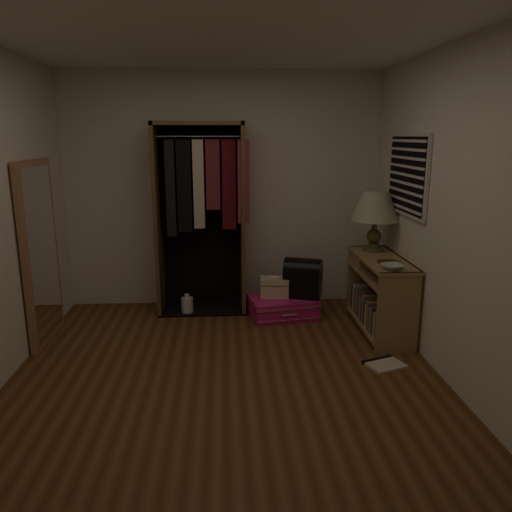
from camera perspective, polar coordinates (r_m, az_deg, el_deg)
name	(u,v)px	position (r m, az deg, el deg)	size (l,w,h in m)	color
ground	(226,382)	(4.09, -3.44, -14.22)	(4.00, 4.00, 0.00)	#553418
room_walls	(233,193)	(3.69, -2.59, 7.23)	(3.52, 4.02, 2.60)	silver
console_bookshelf	(379,292)	(5.14, 13.84, -3.96)	(0.42, 1.12, 0.75)	#987649
open_wardrobe	(202,202)	(5.44, -6.15, 6.18)	(1.00, 0.50, 2.05)	brown
floor_mirror	(40,253)	(5.04, -23.41, 0.34)	(0.06, 0.80, 1.70)	#A1704E
pink_suitcase	(282,307)	(5.41, 3.03, -5.85)	(0.78, 0.62, 0.22)	#C9186D
train_case	(275,287)	(5.38, 2.14, -3.56)	(0.32, 0.24, 0.22)	#C5B996
black_bag	(303,277)	(5.37, 5.38, -2.39)	(0.45, 0.37, 0.42)	black
table_lamp	(375,207)	(5.22, 13.49, 5.43)	(0.50, 0.50, 0.61)	#474C25
brass_tray	(389,262)	(4.82, 15.00, -0.70)	(0.28, 0.28, 0.01)	#B38645
ceramic_bowl	(392,267)	(4.59, 15.32, -1.21)	(0.19, 0.19, 0.05)	#A7C9AF
white_jug	(187,305)	(5.54, -7.86, -5.62)	(0.16, 0.16, 0.23)	silver
floor_book	(384,364)	(4.48, 14.38, -11.86)	(0.37, 0.33, 0.03)	beige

